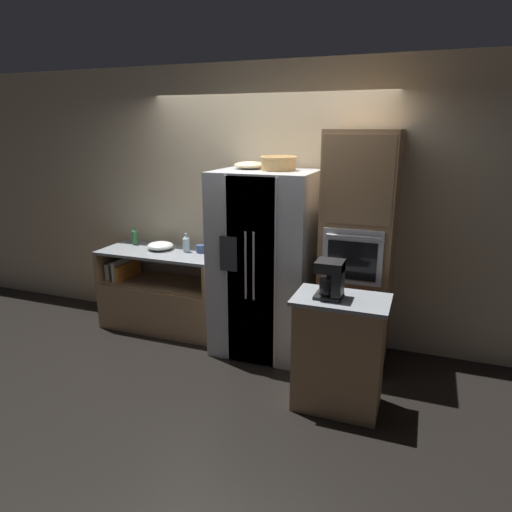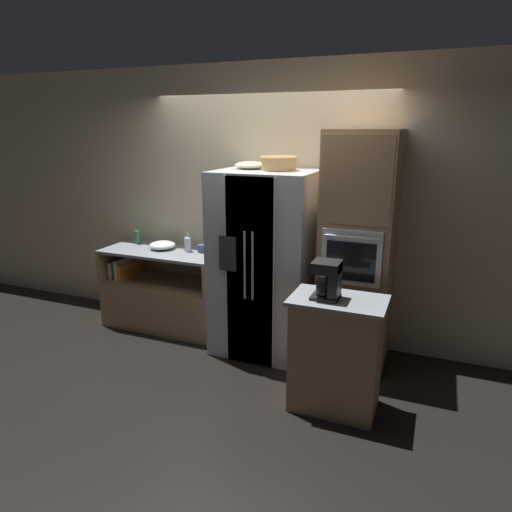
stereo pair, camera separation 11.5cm
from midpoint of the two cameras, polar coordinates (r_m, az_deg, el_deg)
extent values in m
plane|color=black|center=(4.76, -1.38, -11.36)|extent=(20.00, 20.00, 0.00)
cube|color=beige|center=(4.78, 0.81, 6.47)|extent=(12.00, 0.06, 2.80)
cube|color=#A87F56|center=(5.26, -11.94, -5.95)|extent=(1.34, 0.63, 0.51)
cube|color=#A87F56|center=(5.17, -12.11, -3.23)|extent=(1.29, 0.58, 0.02)
cube|color=#A87F56|center=(5.50, -17.98, -0.77)|extent=(0.04, 0.63, 0.34)
cube|color=#A87F56|center=(4.81, -5.62, -2.36)|extent=(0.04, 0.63, 0.34)
cube|color=gray|center=(5.07, -12.33, 0.48)|extent=(1.34, 0.63, 0.03)
cube|color=silver|center=(5.45, -17.61, -1.52)|extent=(0.05, 0.36, 0.19)
cube|color=black|center=(5.41, -17.12, -1.36)|extent=(0.05, 0.29, 0.23)
cube|color=silver|center=(5.38, -16.69, -1.46)|extent=(0.04, 0.42, 0.23)
cube|color=orange|center=(5.36, -16.29, -1.75)|extent=(0.04, 0.43, 0.18)
cube|color=silver|center=(4.46, 0.48, -0.86)|extent=(0.94, 0.79, 1.79)
cube|color=silver|center=(4.10, -1.55, -2.37)|extent=(0.46, 0.02, 1.75)
cube|color=silver|center=(4.10, -1.40, -2.39)|extent=(0.46, 0.02, 1.75)
cylinder|color=#B2B2B7|center=(4.06, -2.12, -1.23)|extent=(0.02, 0.02, 0.63)
cylinder|color=#B2B2B7|center=(4.03, -1.12, -1.34)|extent=(0.02, 0.02, 0.63)
cube|color=#2D2D33|center=(4.11, -4.29, 0.26)|extent=(0.17, 0.01, 0.32)
cube|color=#A87F56|center=(4.26, 11.91, 0.58)|extent=(0.61, 0.67, 2.16)
cube|color=silver|center=(3.91, 11.12, -0.13)|extent=(0.50, 0.04, 0.47)
cube|color=black|center=(3.90, 11.05, -0.60)|extent=(0.41, 0.01, 0.33)
cylinder|color=#B2B2B7|center=(3.83, 11.18, 2.39)|extent=(0.44, 0.02, 0.02)
cube|color=#94704C|center=(3.81, 11.67, 9.21)|extent=(0.58, 0.01, 0.72)
cube|color=#A87F56|center=(3.71, 9.40, -12.10)|extent=(0.66, 0.43, 0.90)
cube|color=gray|center=(3.52, 9.74, -5.41)|extent=(0.72, 0.47, 0.03)
cylinder|color=tan|center=(4.28, 2.05, 11.42)|extent=(0.32, 0.32, 0.12)
torus|color=tan|center=(4.27, 2.06, 12.21)|extent=(0.34, 0.34, 0.03)
ellipsoid|color=beige|center=(4.45, -1.55, 11.29)|extent=(0.30, 0.30, 0.07)
cylinder|color=#33723F|center=(5.40, -15.50, 2.17)|extent=(0.06, 0.06, 0.15)
cone|color=#33723F|center=(5.38, -15.57, 3.14)|extent=(0.06, 0.06, 0.04)
cylinder|color=#33723F|center=(5.38, -15.60, 3.44)|extent=(0.02, 0.02, 0.02)
cylinder|color=silver|center=(4.96, -9.39, 1.33)|extent=(0.07, 0.07, 0.15)
cone|color=silver|center=(4.93, -9.43, 2.37)|extent=(0.07, 0.07, 0.04)
cylinder|color=silver|center=(4.93, -9.45, 2.67)|extent=(0.03, 0.03, 0.02)
cylinder|color=#384C7A|center=(4.91, -7.60, 0.89)|extent=(0.10, 0.10, 0.08)
torus|color=#384C7A|center=(4.89, -7.07, 0.84)|extent=(0.06, 0.01, 0.06)
ellipsoid|color=white|center=(5.11, -12.51, 1.26)|extent=(0.28, 0.28, 0.09)
cube|color=black|center=(3.51, 8.14, -4.96)|extent=(0.20, 0.20, 0.02)
cylinder|color=black|center=(3.48, 7.94, -3.82)|extent=(0.12, 0.12, 0.12)
cube|color=black|center=(3.45, 9.29, -3.02)|extent=(0.07, 0.17, 0.29)
cube|color=black|center=(3.43, 8.29, -1.26)|extent=(0.20, 0.20, 0.08)
camera|label=1|loc=(0.06, -90.75, -0.21)|focal=32.00mm
camera|label=2|loc=(0.06, 89.25, 0.21)|focal=32.00mm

